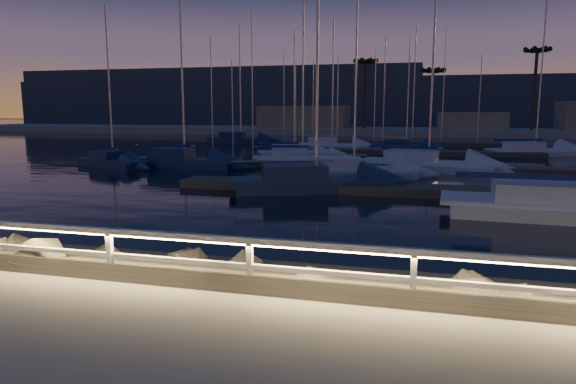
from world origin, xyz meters
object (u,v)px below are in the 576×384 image
Objects in this scene: sailboat_a at (112,161)px; sailboat_e at (182,161)px; sailboat_c at (350,169)px; sailboat_k at (533,150)px; guard_rail at (352,260)px; sailboat_n at (404,146)px; sailboat_f at (300,158)px; sailboat_j at (330,145)px; sailboat_m at (239,139)px; sailboat_i at (292,152)px; sailboat_d at (573,206)px; sailboat_g at (425,163)px; sailboat_b at (312,181)px.

sailboat_a is 5.11m from sailboat_e.
sailboat_k is at bearing 44.71° from sailboat_c.
sailboat_n is at bearing 90.92° from guard_rail.
sailboat_f is 0.88× the size of sailboat_k.
sailboat_m is (-12.12, 6.45, 0.04)m from sailboat_j.
sailboat_m is at bearing 106.95° from sailboat_f.
guard_rail is 22.14m from sailboat_c.
sailboat_n is (-0.70, 43.76, -0.98)m from guard_rail.
sailboat_k is (25.47, 16.47, -0.04)m from sailboat_e.
sailboat_j is at bearing 70.82° from sailboat_e.
sailboat_c reaches higher than sailboat_i.
sailboat_j is (12.06, 19.65, 0.02)m from sailboat_a.
sailboat_n is (8.89, 10.59, -0.01)m from sailboat_i.
sailboat_e is 1.09× the size of sailboat_f.
sailboat_c is 7.56m from sailboat_f.
sailboat_d is 1.61× the size of sailboat_i.
sailboat_a is at bearing -127.61° from sailboat_j.
sailboat_d reaches higher than guard_rail.
sailboat_c is 6.25m from sailboat_g.
sailboat_d is at bearing -61.90° from sailboat_f.
guard_rail is 3.29× the size of sailboat_c.
sailboat_d reaches higher than sailboat_b.
sailboat_f is 1.18× the size of sailboat_i.
sailboat_k is (18.46, -2.43, 0.00)m from sailboat_j.
sailboat_i is (-5.42, 17.31, -0.07)m from sailboat_b.
sailboat_n is (6.95, 15.83, -0.03)m from sailboat_f.
sailboat_b is 13.36m from sailboat_e.
sailboat_i is (-6.51, 11.26, -0.02)m from sailboat_c.
sailboat_n is (2.38, 21.85, -0.03)m from sailboat_c.
sailboat_b is at bearing -34.31° from sailboat_e.
sailboat_b reaches higher than sailboat_k.
guard_rail is at bearing -25.00° from sailboat_a.
guard_rail is 3.42× the size of sailboat_j.
sailboat_f is 17.29m from sailboat_n.
sailboat_e is at bearing 123.94° from sailboat_b.
sailboat_b is 1.14× the size of sailboat_j.
guard_rail is 13.75m from sailboat_d.
sailboat_d reaches higher than sailboat_k.
sailboat_m reaches higher than sailboat_c.
sailboat_e is at bearing 122.51° from guard_rail.
sailboat_n is (19.40, 20.90, -0.02)m from sailboat_a.
sailboat_m is (-15.99, 33.10, 0.01)m from sailboat_b.
sailboat_b is 36.76m from sailboat_m.
sailboat_i is at bearing -178.96° from sailboat_k.
sailboat_b is at bearing 163.18° from sailboat_d.
sailboat_e is 0.96× the size of sailboat_k.
sailboat_a is 21.66m from sailboat_g.
sailboat_g is 1.09× the size of sailboat_k.
sailboat_b is (15.93, -7.00, 0.06)m from sailboat_a.
sailboat_j is at bearing 63.43° from sailboat_i.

